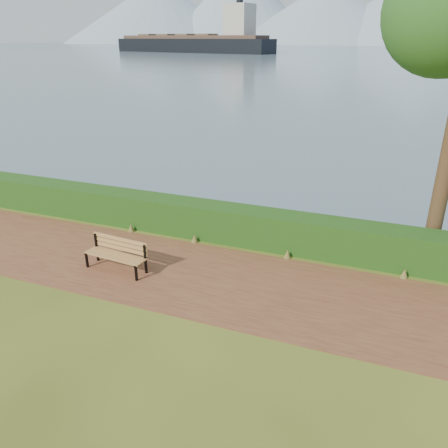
% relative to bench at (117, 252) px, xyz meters
% --- Properties ---
extents(ground, '(140.00, 140.00, 0.00)m').
position_rel_bench_xyz_m(ground, '(2.25, 0.05, -0.47)').
color(ground, '#475418').
rests_on(ground, ground).
extents(path, '(40.00, 3.40, 0.01)m').
position_rel_bench_xyz_m(path, '(2.25, 0.35, -0.47)').
color(path, brown).
rests_on(path, ground).
extents(hedge, '(32.00, 0.85, 1.00)m').
position_rel_bench_xyz_m(hedge, '(2.25, 2.65, 0.03)').
color(hedge, '#173E11').
rests_on(hedge, ground).
extents(water, '(700.00, 510.00, 0.00)m').
position_rel_bench_xyz_m(water, '(2.25, 260.05, -0.47)').
color(water, '#445D6E').
rests_on(water, ground).
extents(mountains, '(585.00, 190.00, 70.00)m').
position_rel_bench_xyz_m(mountains, '(-6.92, 406.10, 27.22)').
color(mountains, '#8399AF').
rests_on(mountains, ground).
extents(bench, '(1.67, 0.62, 0.82)m').
position_rel_bench_xyz_m(bench, '(0.00, 0.00, 0.00)').
color(bench, black).
rests_on(bench, ground).
extents(cargo_ship, '(67.68, 25.99, 20.36)m').
position_rel_bench_xyz_m(cargo_ship, '(-66.77, 152.52, 2.56)').
color(cargo_ship, black).
rests_on(cargo_ship, ground).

